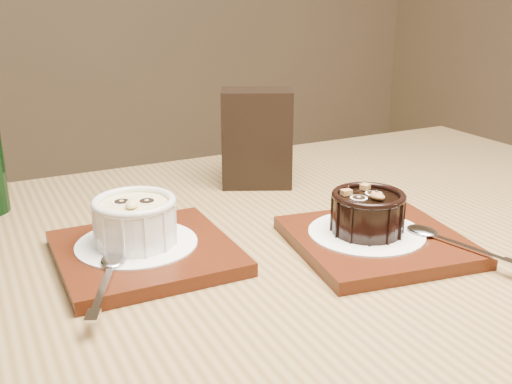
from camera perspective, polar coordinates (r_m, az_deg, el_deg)
table at (r=0.71m, az=2.81°, el=-12.32°), size 1.23×0.84×0.75m
tray_left at (r=0.65m, az=-10.47°, el=-5.73°), size 0.18×0.18×0.01m
doily_left at (r=0.66m, az=-11.29°, el=-4.82°), size 0.13×0.13×0.00m
ramekin_white at (r=0.65m, az=-11.45°, el=-2.52°), size 0.09×0.09×0.05m
spoon_left at (r=0.59m, az=-13.98°, el=-7.74°), size 0.07×0.13×0.01m
tray_right at (r=0.68m, az=11.41°, el=-4.63°), size 0.20×0.20×0.01m
doily_right at (r=0.68m, az=10.47°, el=-3.82°), size 0.13×0.13×0.00m
ramekin_dark at (r=0.67m, az=10.60°, el=-1.76°), size 0.08×0.08×0.05m
spoon_right at (r=0.68m, az=17.99°, el=-4.36°), size 0.06×0.14×0.01m
condiment_stand at (r=0.87m, az=0.07°, el=5.13°), size 0.12×0.09×0.14m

